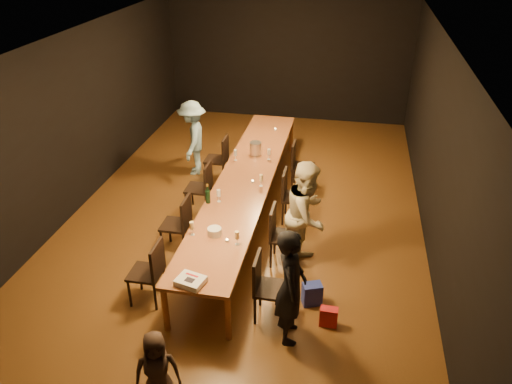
% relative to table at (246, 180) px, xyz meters
% --- Properties ---
extents(ground, '(10.00, 10.00, 0.00)m').
position_rel_table_xyz_m(ground, '(0.00, 0.00, -0.70)').
color(ground, '#422910').
rests_on(ground, ground).
extents(room_shell, '(6.04, 10.04, 3.02)m').
position_rel_table_xyz_m(room_shell, '(0.00, 0.00, 1.38)').
color(room_shell, black).
rests_on(room_shell, ground).
extents(table, '(0.90, 6.00, 0.75)m').
position_rel_table_xyz_m(table, '(0.00, 0.00, 0.00)').
color(table, brown).
rests_on(table, ground).
extents(chair_right_0, '(0.42, 0.42, 0.93)m').
position_rel_table_xyz_m(chair_right_0, '(0.85, -2.40, -0.24)').
color(chair_right_0, black).
rests_on(chair_right_0, ground).
extents(chair_right_1, '(0.42, 0.42, 0.93)m').
position_rel_table_xyz_m(chair_right_1, '(0.85, -1.20, -0.24)').
color(chair_right_1, black).
rests_on(chair_right_1, ground).
extents(chair_right_2, '(0.42, 0.42, 0.93)m').
position_rel_table_xyz_m(chair_right_2, '(0.85, 0.00, -0.24)').
color(chair_right_2, black).
rests_on(chair_right_2, ground).
extents(chair_right_3, '(0.42, 0.42, 0.93)m').
position_rel_table_xyz_m(chair_right_3, '(0.85, 1.20, -0.24)').
color(chair_right_3, black).
rests_on(chair_right_3, ground).
extents(chair_left_0, '(0.42, 0.42, 0.93)m').
position_rel_table_xyz_m(chair_left_0, '(-0.85, -2.40, -0.24)').
color(chair_left_0, black).
rests_on(chair_left_0, ground).
extents(chair_left_1, '(0.42, 0.42, 0.93)m').
position_rel_table_xyz_m(chair_left_1, '(-0.85, -1.20, -0.24)').
color(chair_left_1, black).
rests_on(chair_left_1, ground).
extents(chair_left_2, '(0.42, 0.42, 0.93)m').
position_rel_table_xyz_m(chair_left_2, '(-0.85, 0.00, -0.24)').
color(chair_left_2, black).
rests_on(chair_left_2, ground).
extents(chair_left_3, '(0.42, 0.42, 0.93)m').
position_rel_table_xyz_m(chair_left_3, '(-0.85, 1.20, -0.24)').
color(chair_left_3, black).
rests_on(chair_left_3, ground).
extents(woman_birthday, '(0.45, 0.61, 1.55)m').
position_rel_table_xyz_m(woman_birthday, '(1.12, -2.69, 0.07)').
color(woman_birthday, black).
rests_on(woman_birthday, ground).
extents(woman_tan, '(0.85, 0.96, 1.67)m').
position_rel_table_xyz_m(woman_tan, '(1.15, -1.15, 0.13)').
color(woman_tan, beige).
rests_on(woman_tan, ground).
extents(man_blue, '(0.70, 1.05, 1.51)m').
position_rel_table_xyz_m(man_blue, '(-1.39, 1.45, 0.05)').
color(man_blue, '#86B2CF').
rests_on(man_blue, ground).
extents(child, '(0.56, 0.47, 0.98)m').
position_rel_table_xyz_m(child, '(-0.09, -3.95, -0.21)').
color(child, '#38281F').
rests_on(child, ground).
extents(gift_bag_red, '(0.23, 0.13, 0.27)m').
position_rel_table_xyz_m(gift_bag_red, '(1.60, -2.42, -0.57)').
color(gift_bag_red, red).
rests_on(gift_bag_red, ground).
extents(gift_bag_blue, '(0.30, 0.25, 0.32)m').
position_rel_table_xyz_m(gift_bag_blue, '(1.35, -2.05, -0.54)').
color(gift_bag_blue, '#2636A6').
rests_on(gift_bag_blue, ground).
extents(birthday_cake, '(0.38, 0.33, 0.08)m').
position_rel_table_xyz_m(birthday_cake, '(-0.06, -2.84, 0.09)').
color(birthday_cake, white).
rests_on(birthday_cake, table).
extents(plate_stack, '(0.23, 0.23, 0.11)m').
position_rel_table_xyz_m(plate_stack, '(-0.06, -1.78, 0.10)').
color(plate_stack, silver).
rests_on(plate_stack, table).
extents(champagne_bottle, '(0.09, 0.09, 0.32)m').
position_rel_table_xyz_m(champagne_bottle, '(-0.39, -0.93, 0.21)').
color(champagne_bottle, black).
rests_on(champagne_bottle, table).
extents(ice_bucket, '(0.27, 0.27, 0.24)m').
position_rel_table_xyz_m(ice_bucket, '(-0.02, 0.95, 0.17)').
color(ice_bucket, silver).
rests_on(ice_bucket, table).
extents(wineglass_0, '(0.06, 0.06, 0.21)m').
position_rel_table_xyz_m(wineglass_0, '(-0.36, -1.83, 0.15)').
color(wineglass_0, beige).
rests_on(wineglass_0, table).
extents(wineglass_1, '(0.06, 0.06, 0.21)m').
position_rel_table_xyz_m(wineglass_1, '(0.30, -1.94, 0.15)').
color(wineglass_1, beige).
rests_on(wineglass_1, table).
extents(wineglass_2, '(0.06, 0.06, 0.21)m').
position_rel_table_xyz_m(wineglass_2, '(-0.23, -0.87, 0.15)').
color(wineglass_2, silver).
rests_on(wineglass_2, table).
extents(wineglass_3, '(0.06, 0.06, 0.21)m').
position_rel_table_xyz_m(wineglass_3, '(0.31, -0.25, 0.15)').
color(wineglass_3, beige).
rests_on(wineglass_3, table).
extents(wineglass_4, '(0.06, 0.06, 0.21)m').
position_rel_table_xyz_m(wineglass_4, '(-0.32, 0.62, 0.15)').
color(wineglass_4, silver).
rests_on(wineglass_4, table).
extents(wineglass_5, '(0.06, 0.06, 0.21)m').
position_rel_table_xyz_m(wineglass_5, '(0.26, 0.77, 0.15)').
color(wineglass_5, silver).
rests_on(wineglass_5, table).
extents(tealight_near, '(0.05, 0.05, 0.03)m').
position_rel_table_xyz_m(tealight_near, '(0.15, -1.90, 0.06)').
color(tealight_near, '#B2B7B2').
rests_on(tealight_near, table).
extents(tealight_mid, '(0.05, 0.05, 0.03)m').
position_rel_table_xyz_m(tealight_mid, '(0.15, -0.15, 0.06)').
color(tealight_mid, '#B2B7B2').
rests_on(tealight_mid, table).
extents(tealight_far, '(0.05, 0.05, 0.03)m').
position_rel_table_xyz_m(tealight_far, '(0.15, 2.20, 0.06)').
color(tealight_far, '#B2B7B2').
rests_on(tealight_far, table).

